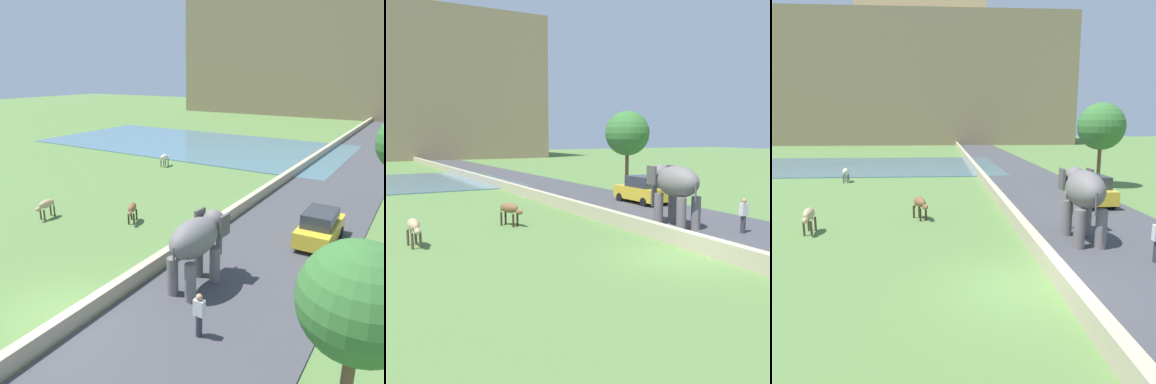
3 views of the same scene
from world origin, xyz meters
TOP-DOWN VIEW (x-y plane):
  - ground_plane at (0.00, 0.00)m, footprint 220.00×220.00m
  - road_surface at (5.00, 20.00)m, footprint 7.00×120.00m
  - barrier_wall at (1.20, 18.00)m, footprint 0.40×110.00m
  - lake at (-14.00, 32.16)m, footprint 36.00×18.00m
  - hill_distant at (-6.00, 82.03)m, footprint 64.00×28.00m
  - fort_on_hill at (-5.58, 82.03)m, footprint 28.72×8.00m
  - elephant at (3.44, 4.39)m, footprint 1.54×3.50m
  - car_yellow at (6.58, 11.21)m, footprint 1.83×4.02m
  - cow_brown at (-3.41, 8.40)m, footprint 0.96×1.38m
  - cow_tan at (-8.20, 6.21)m, footprint 0.52×1.40m
  - cow_white at (-10.01, 20.81)m, footprint 0.52×1.40m
  - tree_near at (9.61, 17.40)m, footprint 3.49×3.49m

SIDE VIEW (x-z plane):
  - ground_plane at x=0.00m, z-range 0.00..0.00m
  - road_surface at x=5.00m, z-range 0.00..0.06m
  - lake at x=-14.00m, z-range 0.00..0.08m
  - barrier_wall at x=1.20m, z-range 0.00..0.68m
  - cow_brown at x=-3.41m, z-range 0.26..1.41m
  - cow_tan at x=-8.20m, z-range 0.26..1.41m
  - cow_white at x=-10.01m, z-range 0.26..1.41m
  - car_yellow at x=6.58m, z-range 0.00..1.80m
  - elephant at x=3.44m, z-range 0.54..3.53m
  - tree_near at x=9.61m, z-range 1.38..7.67m
  - hill_distant at x=-6.00m, z-range 0.00..26.49m
  - fort_on_hill at x=-5.58m, z-range 25.89..33.17m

